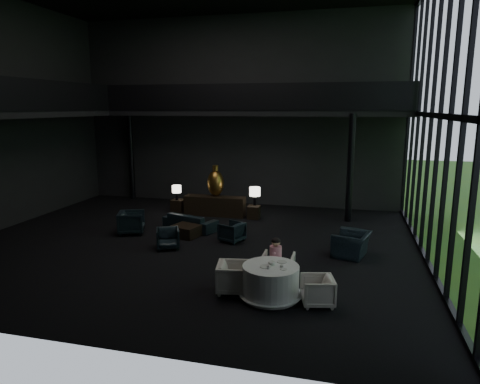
% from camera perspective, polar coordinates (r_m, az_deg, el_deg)
% --- Properties ---
extents(floor, '(14.00, 12.00, 0.02)m').
position_cam_1_polar(floor, '(13.65, -6.64, -6.84)').
color(floor, black).
rests_on(floor, ground).
extents(wall_back, '(14.00, 0.04, 8.00)m').
position_cam_1_polar(wall_back, '(18.70, -0.32, 10.58)').
color(wall_back, black).
rests_on(wall_back, ground).
extents(wall_front, '(14.00, 0.04, 8.00)m').
position_cam_1_polar(wall_front, '(7.69, -23.49, 8.65)').
color(wall_front, black).
rests_on(wall_front, ground).
extents(curtain_wall, '(0.20, 12.00, 8.00)m').
position_cam_1_polar(curtain_wall, '(12.33, 25.16, 9.17)').
color(curtain_wall, black).
rests_on(curtain_wall, ground).
extents(mezzanine_left, '(2.00, 12.00, 0.25)m').
position_cam_1_polar(mezzanine_left, '(16.14, -27.62, 9.21)').
color(mezzanine_left, black).
rests_on(mezzanine_left, wall_left).
extents(mezzanine_back, '(12.00, 2.00, 0.25)m').
position_cam_1_polar(mezzanine_back, '(17.50, 2.08, 10.53)').
color(mezzanine_back, black).
rests_on(mezzanine_back, wall_back).
extents(railing_left, '(0.06, 12.00, 1.00)m').
position_cam_1_polar(railing_left, '(15.50, -25.00, 11.63)').
color(railing_left, black).
rests_on(railing_left, mezzanine_left).
extents(railing_back, '(12.00, 0.06, 1.00)m').
position_cam_1_polar(railing_back, '(16.53, 1.35, 12.57)').
color(railing_back, black).
rests_on(railing_back, mezzanine_back).
extents(column_nw, '(0.24, 0.24, 4.00)m').
position_cam_1_polar(column_nw, '(20.39, -14.32, 4.66)').
color(column_nw, black).
rests_on(column_nw, floor).
extents(column_ne, '(0.24, 0.24, 4.00)m').
position_cam_1_polar(column_ne, '(16.27, 14.49, 3.05)').
color(column_ne, black).
rests_on(column_ne, floor).
extents(console, '(2.42, 0.55, 0.77)m').
position_cam_1_polar(console, '(16.92, -3.37, -1.87)').
color(console, black).
rests_on(console, floor).
extents(bronze_urn, '(0.65, 0.65, 1.22)m').
position_cam_1_polar(bronze_urn, '(16.86, -3.28, 1.22)').
color(bronze_urn, '#A87625').
rests_on(bronze_urn, console).
extents(side_table_left, '(0.48, 0.48, 0.53)m').
position_cam_1_polar(side_table_left, '(17.58, -8.25, -1.87)').
color(side_table_left, black).
rests_on(side_table_left, floor).
extents(table_lamp_left, '(0.36, 0.36, 0.61)m').
position_cam_1_polar(table_lamp_left, '(17.34, -8.45, 0.31)').
color(table_lamp_left, black).
rests_on(table_lamp_left, side_table_left).
extents(side_table_right, '(0.45, 0.45, 0.50)m').
position_cam_1_polar(side_table_right, '(16.46, 1.86, -2.72)').
color(side_table_right, black).
rests_on(side_table_right, floor).
extents(table_lamp_right, '(0.42, 0.42, 0.70)m').
position_cam_1_polar(table_lamp_right, '(16.45, 1.99, -0.05)').
color(table_lamp_right, black).
rests_on(table_lamp_right, side_table_right).
extents(sofa, '(1.90, 1.08, 0.71)m').
position_cam_1_polar(sofa, '(15.10, -6.64, -3.65)').
color(sofa, black).
rests_on(sofa, floor).
extents(lounge_armchair_west, '(1.10, 1.13, 0.92)m').
position_cam_1_polar(lounge_armchair_west, '(14.96, -14.28, -3.67)').
color(lounge_armchair_west, black).
rests_on(lounge_armchair_west, floor).
extents(lounge_armchair_east, '(0.74, 0.76, 0.62)m').
position_cam_1_polar(lounge_armchair_east, '(13.69, -1.11, -5.37)').
color(lounge_armchair_east, black).
rests_on(lounge_armchair_east, floor).
extents(lounge_armchair_south, '(0.77, 0.75, 0.61)m').
position_cam_1_polar(lounge_armchair_south, '(13.21, -9.59, -6.16)').
color(lounge_armchair_south, black).
rests_on(lounge_armchair_south, floor).
extents(window_armchair, '(0.95, 1.21, 0.93)m').
position_cam_1_polar(window_armchair, '(12.76, 14.66, -6.26)').
color(window_armchair, black).
rests_on(window_armchair, floor).
extents(coffee_table, '(1.04, 1.04, 0.38)m').
position_cam_1_polar(coffee_table, '(14.38, -7.10, -5.12)').
color(coffee_table, black).
rests_on(coffee_table, floor).
extents(dining_table, '(1.45, 1.45, 0.75)m').
position_cam_1_polar(dining_table, '(9.85, 4.10, -12.08)').
color(dining_table, white).
rests_on(dining_table, floor).
extents(dining_chair_north, '(0.77, 0.72, 0.79)m').
position_cam_1_polar(dining_chair_north, '(10.66, 5.07, -9.85)').
color(dining_chair_north, beige).
rests_on(dining_chair_north, floor).
extents(dining_chair_east, '(0.69, 0.72, 0.62)m').
position_cam_1_polar(dining_chair_east, '(9.65, 10.29, -12.86)').
color(dining_chair_east, beige).
rests_on(dining_chair_east, floor).
extents(dining_chair_west, '(0.82, 0.85, 0.77)m').
position_cam_1_polar(dining_chair_west, '(10.08, -0.82, -11.16)').
color(dining_chair_west, silver).
rests_on(dining_chair_west, floor).
extents(child, '(0.30, 0.30, 0.64)m').
position_cam_1_polar(child, '(10.63, 4.78, -7.77)').
color(child, '#F1B8C8').
rests_on(child, dining_chair_north).
extents(plate_a, '(0.34, 0.34, 0.02)m').
position_cam_1_polar(plate_a, '(9.62, 3.44, -9.89)').
color(plate_a, white).
rests_on(plate_a, dining_table).
extents(plate_b, '(0.24, 0.24, 0.02)m').
position_cam_1_polar(plate_b, '(9.93, 5.60, -9.25)').
color(plate_b, white).
rests_on(plate_b, dining_table).
extents(saucer, '(0.17, 0.17, 0.01)m').
position_cam_1_polar(saucer, '(9.52, 5.83, -10.19)').
color(saucer, white).
rests_on(saucer, dining_table).
extents(coffee_cup, '(0.09, 0.09, 0.06)m').
position_cam_1_polar(coffee_cup, '(9.60, 5.58, -9.76)').
color(coffee_cup, white).
rests_on(coffee_cup, saucer).
extents(cereal_bowl, '(0.17, 0.17, 0.08)m').
position_cam_1_polar(cereal_bowl, '(9.75, 4.25, -9.40)').
color(cereal_bowl, white).
rests_on(cereal_bowl, dining_table).
extents(cream_pot, '(0.06, 0.06, 0.06)m').
position_cam_1_polar(cream_pot, '(9.50, 3.74, -10.02)').
color(cream_pot, '#99999E').
rests_on(cream_pot, dining_table).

